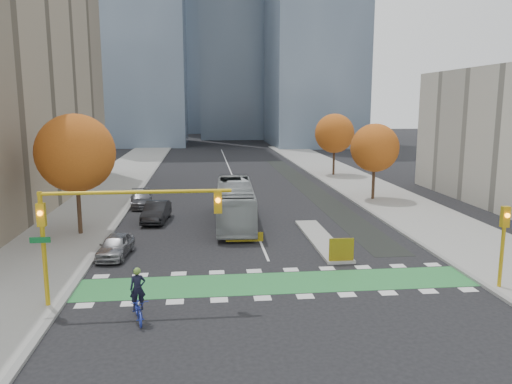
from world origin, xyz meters
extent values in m
plane|color=black|center=(0.00, 0.00, 0.00)|extent=(300.00, 300.00, 0.00)
cube|color=gray|center=(-13.50, 20.00, 0.07)|extent=(7.00, 120.00, 0.15)
cube|color=gray|center=(13.50, 20.00, 0.07)|extent=(7.00, 120.00, 0.15)
cube|color=gray|center=(-10.00, 20.00, 0.07)|extent=(0.30, 120.00, 0.16)
cube|color=gray|center=(10.00, 20.00, 0.07)|extent=(0.30, 120.00, 0.16)
cube|color=#297D3B|center=(0.00, 1.50, 0.01)|extent=(20.00, 3.00, 0.01)
cube|color=silver|center=(0.00, 40.00, 0.01)|extent=(0.15, 70.00, 0.01)
cube|color=black|center=(7.50, 30.00, 0.01)|extent=(2.50, 50.00, 0.01)
cube|color=gray|center=(4.00, 9.00, 0.08)|extent=(1.60, 10.00, 0.16)
cube|color=yellow|center=(4.00, 4.20, 0.80)|extent=(1.40, 0.12, 1.30)
cube|color=#47566B|center=(20.00, 85.00, 30.00)|extent=(18.00, 24.00, 60.00)
cube|color=#47566B|center=(-4.00, 140.00, 40.00)|extent=(26.00, 26.00, 80.00)
cylinder|color=#332114|center=(-12.00, 12.00, 2.62)|extent=(0.28, 0.28, 5.25)
sphere|color=#934212|center=(-12.00, 12.00, 5.62)|extent=(5.20, 5.20, 5.20)
cylinder|color=#332114|center=(12.00, 22.00, 2.27)|extent=(0.28, 0.28, 4.55)
sphere|color=#934212|center=(12.00, 22.00, 4.88)|extent=(4.40, 4.40, 4.40)
cylinder|color=#332114|center=(12.50, 38.00, 2.45)|extent=(0.28, 0.28, 4.90)
sphere|color=#934212|center=(12.50, 38.00, 5.25)|extent=(4.80, 4.80, 4.80)
cylinder|color=#BF9914|center=(-10.50, -0.50, 2.60)|extent=(0.20, 0.20, 5.20)
cylinder|color=#BF9914|center=(-6.50, -0.50, 5.10)|extent=(8.20, 0.16, 0.16)
cube|color=#BF9914|center=(-10.50, -0.50, 4.20)|extent=(0.35, 0.28, 1.00)
sphere|color=orange|center=(-10.50, -0.68, 4.30)|extent=(0.22, 0.22, 0.22)
cube|color=#BF9914|center=(-3.00, -0.50, 4.60)|extent=(0.35, 0.28, 1.00)
sphere|color=orange|center=(-3.00, -0.68, 4.70)|extent=(0.22, 0.22, 0.22)
cube|color=#0C5926|center=(-10.50, -0.90, 3.20)|extent=(0.85, 0.04, 0.25)
cylinder|color=#BF9914|center=(10.50, -0.50, 2.00)|extent=(0.18, 0.18, 4.00)
cube|color=#BF9914|center=(10.50, -0.50, 3.60)|extent=(0.35, 0.28, 1.00)
sphere|color=orange|center=(10.50, -0.68, 3.70)|extent=(0.22, 0.22, 0.22)
imported|color=#2232A0|center=(-6.37, -2.27, 0.52)|extent=(1.15, 2.10, 1.05)
imported|color=black|center=(-6.37, -2.27, 1.41)|extent=(0.73, 0.57, 1.78)
sphere|color=#597F2D|center=(-6.37, -2.27, 2.15)|extent=(0.30, 0.30, 0.30)
imported|color=#989D9F|center=(-1.30, 14.13, 1.56)|extent=(3.12, 11.33, 3.13)
imported|color=gray|center=(-8.80, 6.81, 0.66)|extent=(1.98, 4.04, 1.33)
imported|color=black|center=(-7.21, 15.54, 0.76)|extent=(2.05, 4.73, 1.51)
imported|color=#515157|center=(-9.00, 21.33, 0.66)|extent=(2.45, 4.78, 1.33)
camera|label=1|loc=(-3.62, -22.02, 8.86)|focal=35.00mm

